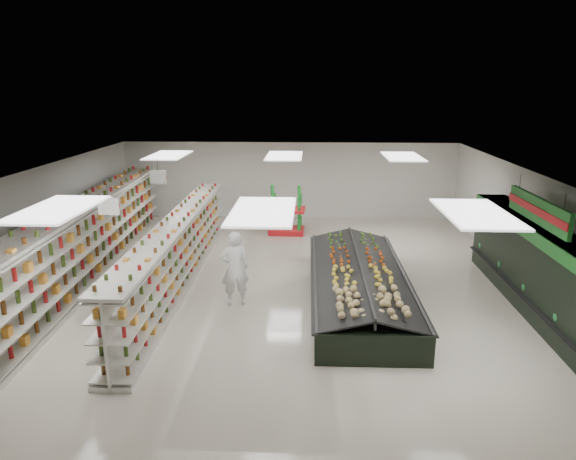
{
  "coord_description": "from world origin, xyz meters",
  "views": [
    {
      "loc": [
        0.9,
        -13.46,
        5.46
      ],
      "look_at": [
        0.26,
        0.97,
        1.39
      ],
      "focal_mm": 32.0,
      "sensor_mm": 36.0,
      "label": 1
    }
  ],
  "objects_px": {
    "soda_endcap": "(287,212)",
    "shopper_background": "(181,226)",
    "shopper_main": "(235,268)",
    "gondola_left": "(86,244)",
    "produce_island": "(359,282)",
    "gondola_center": "(178,256)"
  },
  "relations": [
    {
      "from": "shopper_main",
      "to": "shopper_background",
      "type": "relative_size",
      "value": 1.34
    },
    {
      "from": "gondola_left",
      "to": "shopper_main",
      "type": "height_order",
      "value": "gondola_left"
    },
    {
      "from": "gondola_left",
      "to": "produce_island",
      "type": "relative_size",
      "value": 1.87
    },
    {
      "from": "soda_endcap",
      "to": "shopper_background",
      "type": "height_order",
      "value": "soda_endcap"
    },
    {
      "from": "produce_island",
      "to": "shopper_main",
      "type": "height_order",
      "value": "shopper_main"
    },
    {
      "from": "shopper_main",
      "to": "shopper_background",
      "type": "distance_m",
      "value": 5.63
    },
    {
      "from": "soda_endcap",
      "to": "shopper_main",
      "type": "bearing_deg",
      "value": -98.6
    },
    {
      "from": "gondola_left",
      "to": "produce_island",
      "type": "bearing_deg",
      "value": -11.28
    },
    {
      "from": "gondola_center",
      "to": "shopper_background",
      "type": "bearing_deg",
      "value": 102.04
    },
    {
      "from": "produce_island",
      "to": "soda_endcap",
      "type": "relative_size",
      "value": 3.95
    },
    {
      "from": "gondola_center",
      "to": "soda_endcap",
      "type": "xyz_separation_m",
      "value": [
        2.81,
        5.37,
        -0.0
      ]
    },
    {
      "from": "soda_endcap",
      "to": "gondola_left",
      "type": "bearing_deg",
      "value": -138.04
    },
    {
      "from": "gondola_center",
      "to": "produce_island",
      "type": "distance_m",
      "value": 5.09
    },
    {
      "from": "gondola_center",
      "to": "produce_island",
      "type": "relative_size",
      "value": 1.55
    },
    {
      "from": "shopper_background",
      "to": "gondola_left",
      "type": "bearing_deg",
      "value": 176.63
    },
    {
      "from": "gondola_center",
      "to": "shopper_background",
      "type": "distance_m",
      "value": 3.76
    },
    {
      "from": "gondola_left",
      "to": "soda_endcap",
      "type": "height_order",
      "value": "gondola_left"
    },
    {
      "from": "gondola_center",
      "to": "shopper_main",
      "type": "bearing_deg",
      "value": -36.51
    },
    {
      "from": "soda_endcap",
      "to": "shopper_background",
      "type": "relative_size",
      "value": 1.21
    },
    {
      "from": "shopper_main",
      "to": "shopper_background",
      "type": "bearing_deg",
      "value": -77.56
    },
    {
      "from": "shopper_main",
      "to": "produce_island",
      "type": "bearing_deg",
      "value": 173.61
    },
    {
      "from": "shopper_background",
      "to": "gondola_center",
      "type": "bearing_deg",
      "value": -140.42
    }
  ]
}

